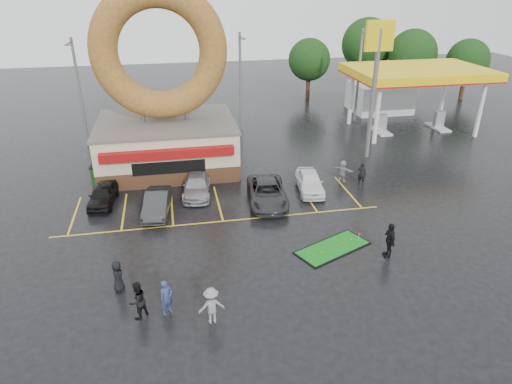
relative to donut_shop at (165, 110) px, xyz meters
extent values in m
plane|color=black|center=(3.00, -12.97, -4.46)|extent=(120.00, 120.00, 0.00)
cube|color=#472B19|center=(0.00, 0.03, -3.86)|extent=(10.00, 8.00, 1.20)
cube|color=beige|center=(0.00, 0.03, -2.11)|extent=(10.00, 8.00, 2.30)
cube|color=#59544C|center=(0.00, 0.03, -0.86)|extent=(10.20, 8.20, 0.20)
cube|color=maroon|center=(0.00, -4.27, -1.86)|extent=(9.00, 0.60, 0.60)
cylinder|color=slate|center=(-1.60, 0.03, -0.16)|extent=(0.30, 0.30, 1.20)
cylinder|color=slate|center=(1.60, 0.03, -0.16)|extent=(0.30, 0.30, 1.20)
torus|color=brown|center=(0.00, 0.03, 4.24)|extent=(9.60, 2.00, 9.60)
cylinder|color=silver|center=(18.00, 2.03, -1.96)|extent=(0.40, 0.40, 5.00)
cylinder|color=silver|center=(28.00, 2.03, -1.96)|extent=(0.40, 0.40, 5.00)
cylinder|color=silver|center=(18.00, 8.03, -1.96)|extent=(0.40, 0.40, 5.00)
cylinder|color=silver|center=(28.00, 8.03, -1.96)|extent=(0.40, 0.40, 5.00)
cube|color=silver|center=(23.00, 5.03, 0.79)|extent=(12.00, 8.00, 0.50)
cube|color=yellow|center=(23.00, 5.03, 1.09)|extent=(12.30, 8.30, 0.70)
cube|color=#99999E|center=(20.00, 5.03, -3.56)|extent=(0.90, 0.60, 1.60)
cube|color=#99999E|center=(26.00, 5.03, -3.56)|extent=(0.90, 0.60, 1.60)
cube|color=silver|center=(23.00, 12.03, -2.96)|extent=(6.00, 5.00, 3.00)
cylinder|color=slate|center=(16.00, -0.97, 0.54)|extent=(0.36, 0.36, 10.00)
cube|color=yellow|center=(16.00, -0.97, 5.04)|extent=(2.20, 0.30, 2.20)
cylinder|color=slate|center=(-7.00, 7.03, 0.04)|extent=(0.24, 0.24, 9.00)
cylinder|color=slate|center=(-7.00, 6.03, 4.24)|extent=(0.12, 2.00, 0.12)
cube|color=slate|center=(-7.00, 5.03, 4.19)|extent=(0.40, 0.18, 0.12)
cylinder|color=slate|center=(7.00, 8.03, 0.04)|extent=(0.24, 0.24, 9.00)
cylinder|color=slate|center=(7.00, 7.03, 4.24)|extent=(0.12, 2.00, 0.12)
cube|color=slate|center=(7.00, 6.03, 4.19)|extent=(0.40, 0.18, 0.12)
cylinder|color=slate|center=(19.00, 9.03, 0.04)|extent=(0.24, 0.24, 9.00)
cylinder|color=slate|center=(19.00, 8.03, 4.24)|extent=(0.12, 2.00, 0.12)
cube|color=slate|center=(19.00, 7.03, 4.19)|extent=(0.40, 0.18, 0.12)
cylinder|color=#332114|center=(29.00, 17.03, -3.02)|extent=(0.50, 0.50, 2.88)
sphere|color=black|center=(29.00, 17.03, 0.74)|extent=(5.60, 5.60, 5.60)
cylinder|color=#332114|center=(35.00, 15.03, -3.20)|extent=(0.50, 0.50, 2.52)
sphere|color=black|center=(35.00, 15.03, 0.09)|extent=(4.90, 4.90, 4.90)
cylinder|color=#332114|center=(25.00, 21.03, -2.84)|extent=(0.50, 0.50, 3.24)
sphere|color=black|center=(25.00, 21.03, 1.39)|extent=(6.30, 6.30, 6.30)
cylinder|color=#332114|center=(17.00, 19.03, -3.20)|extent=(0.50, 0.50, 2.52)
sphere|color=black|center=(17.00, 19.03, 0.09)|extent=(4.90, 4.90, 4.90)
imported|color=black|center=(-4.35, -5.75, -3.82)|extent=(1.91, 3.93, 1.29)
imported|color=#2B2B2D|center=(-0.89, -7.71, -3.79)|extent=(1.92, 4.25, 1.35)
imported|color=#959599|center=(1.75, -5.41, -3.83)|extent=(2.28, 4.58, 1.28)
imported|color=#313133|center=(6.17, -7.62, -3.74)|extent=(2.94, 5.41, 1.44)
imported|color=white|center=(9.42, -6.43, -3.76)|extent=(2.20, 4.30, 1.40)
imported|color=navy|center=(-0.46, -17.37, -3.63)|extent=(0.73, 0.66, 1.67)
imported|color=black|center=(-1.68, -17.40, -3.58)|extent=(1.09, 1.08, 1.77)
imported|color=gray|center=(1.41, -18.34, -3.59)|extent=(1.19, 0.77, 1.74)
imported|color=black|center=(-2.67, -15.29, -3.67)|extent=(0.63, 0.85, 1.59)
imported|color=black|center=(11.14, -14.99, -3.49)|extent=(0.58, 1.18, 1.95)
imported|color=gray|center=(12.22, -5.30, -3.66)|extent=(1.38, 1.40, 1.61)
imported|color=black|center=(13.37, -6.05, -3.62)|extent=(0.73, 0.71, 1.68)
cube|color=#173C17|center=(-4.50, -2.24, -3.81)|extent=(1.90, 1.36, 1.30)
cube|color=black|center=(8.50, -13.76, -4.44)|extent=(4.60, 3.42, 0.05)
cube|color=#137619|center=(8.50, -13.76, -4.41)|extent=(4.35, 3.16, 0.03)
cylinder|color=silver|center=(10.19, -13.30, -4.18)|extent=(0.02, 0.02, 0.48)
cube|color=red|center=(10.26, -13.30, -3.98)|extent=(0.14, 0.01, 0.10)
camera|label=1|loc=(0.33, -33.76, 9.07)|focal=32.00mm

